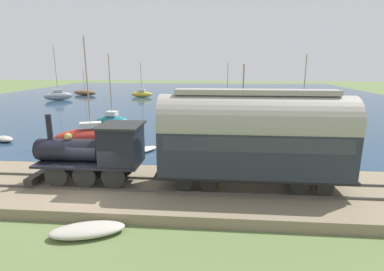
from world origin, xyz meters
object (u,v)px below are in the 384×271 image
Objects in this scene: sailboat_navy at (227,97)px; rowboat_off_pier at (143,150)px; sailboat_gray at (58,96)px; steam_locomotive at (99,149)px; rowboat_near_shore at (262,135)px; sailboat_red at (91,135)px; sailboat_green at (241,147)px; sailboat_blue at (302,114)px; sailboat_teal at (112,120)px; passenger_coach at (254,135)px; sailboat_yellow at (142,94)px; rowboat_mid_harbor at (4,139)px; sailboat_brown at (85,93)px; beached_dinghy at (88,230)px.

sailboat_navy is 2.57× the size of rowboat_off_pier.
sailboat_gray is at bearing 96.62° from sailboat_navy.
sailboat_gray is (36.83, 22.11, -1.46)m from steam_locomotive.
steam_locomotive is 7.50m from rowboat_off_pier.
steam_locomotive is at bearing -178.45° from rowboat_near_shore.
sailboat_green is (-2.45, -11.88, -0.04)m from sailboat_red.
sailboat_blue is (12.66, -20.05, -0.16)m from sailboat_red.
sailboat_teal is at bearing 104.60° from sailboat_blue.
sailboat_blue reaches higher than rowboat_near_shore.
sailboat_red is at bearing 52.16° from passenger_coach.
steam_locomotive is at bearing -166.43° from sailboat_yellow.
passenger_coach is at bearing -150.43° from sailboat_red.
sailboat_gray is (14.94, 37.75, 0.26)m from sailboat_blue.
rowboat_mid_harbor is (9.11, 19.41, -2.91)m from passenger_coach.
sailboat_gray is at bearing 42.44° from rowboat_mid_harbor.
sailboat_yellow is at bearing -86.90° from sailboat_brown.
sailboat_green is at bearing -124.24° from sailboat_red.
sailboat_teal is at bearing -22.28° from rowboat_mid_harbor.
sailboat_blue is (21.89, -15.64, -1.72)m from steam_locomotive.
sailboat_navy reaches higher than rowboat_off_pier.
beached_dinghy is (-19.88, -6.00, -0.43)m from sailboat_teal.
rowboat_mid_harbor is (9.11, 11.94, -2.04)m from steam_locomotive.
sailboat_red is 6.89m from sailboat_teal.
beached_dinghy is (-3.79, 6.55, -2.94)m from passenger_coach.
sailboat_blue is 11.14m from rowboat_near_shore.
sailboat_gray is at bearing 38.77° from passenger_coach.
sailboat_gray is at bearing 116.10° from sailboat_yellow.
steam_locomotive is 0.62× the size of sailboat_gray.
rowboat_mid_harbor is (-12.77, 27.58, -0.32)m from sailboat_blue.
sailboat_teal is at bearing 37.96° from passenger_coach.
sailboat_green is 48.13m from sailboat_brown.
sailboat_navy is at bearing -66.37° from rowboat_off_pier.
rowboat_off_pier is 12.47m from rowboat_mid_harbor.
sailboat_teal is (-5.80, 20.72, 0.07)m from sailboat_blue.
sailboat_teal reaches higher than sailboat_brown.
beached_dinghy is at bearing 128.60° from rowboat_off_pier.
sailboat_yellow reaches higher than passenger_coach.
beached_dinghy is (-12.91, -12.86, -0.03)m from rowboat_mid_harbor.
sailboat_blue is 21.20m from rowboat_off_pier.
passenger_coach is 3.62× the size of rowboat_off_pier.
passenger_coach is 1.41× the size of sailboat_yellow.
passenger_coach is 4.20× the size of rowboat_near_shore.
sailboat_navy reaches higher than sailboat_yellow.
sailboat_brown reaches higher than beached_dinghy.
steam_locomotive is at bearing 169.63° from sailboat_navy.
sailboat_gray is at bearing 10.08° from sailboat_red.
passenger_coach reaches higher than beached_dinghy.
steam_locomotive is 1.01× the size of sailboat_brown.
sailboat_blue is at bearing -107.57° from sailboat_brown.
sailboat_yellow is (33.58, 4.31, -0.10)m from sailboat_red.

